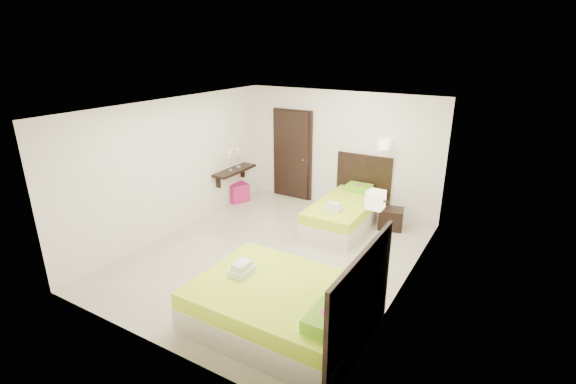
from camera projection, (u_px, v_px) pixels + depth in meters
The scene contains 7 objects.
floor at pixel (275, 254), 7.43m from camera, with size 5.50×5.50×0.00m, color #BEB49D.
bed_single at pixel (346, 211), 8.50m from camera, with size 1.24×2.06×1.70m.
bed_double at pixel (286, 305), 5.42m from camera, with size 2.24×1.91×1.85m.
nightstand at pixel (391, 219), 8.40m from camera, with size 0.47×0.41×0.41m, color black.
ottoman at pixel (238, 192), 9.87m from camera, with size 0.43×0.43×0.43m, color #AA165D.
door at pixel (292, 155), 9.83m from camera, with size 1.02×0.15×2.14m.
console_shelf at pixel (234, 171), 9.45m from camera, with size 0.35×1.20×0.78m.
Camera 1 is at (3.57, -5.58, 3.55)m, focal length 26.00 mm.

